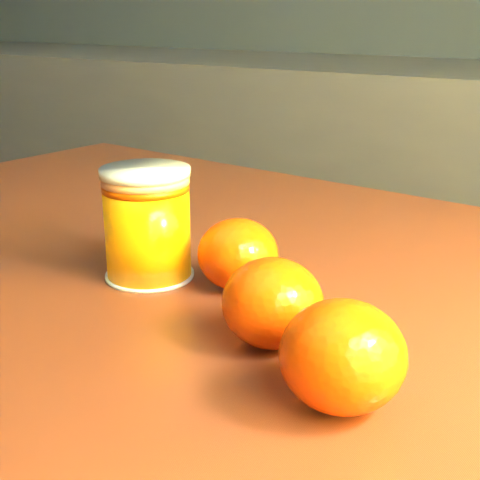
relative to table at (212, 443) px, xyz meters
The scene contains 6 objects.
kitchen_counter 1.65m from the table, 128.51° to the left, with size 3.15×0.60×0.90m, color #555459.
table is the anchor object (origin of this frame).
juice_glass 0.17m from the table, 159.93° to the left, with size 0.07×0.07×0.09m.
orange_front 0.15m from the table, 11.58° to the right, with size 0.06×0.06×0.06m, color #FF4405.
orange_back 0.14m from the table, 102.29° to the left, with size 0.06×0.06×0.05m, color #FF4405.
orange_extra 0.19m from the table, 22.08° to the right, with size 0.07×0.07×0.06m, color #FF4405.
Camera 1 is at (1.27, -0.16, 1.02)m, focal length 50.00 mm.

